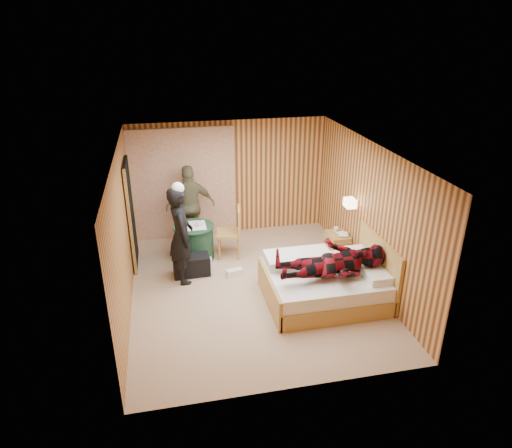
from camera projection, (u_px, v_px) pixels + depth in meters
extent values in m
cube|color=tan|center=(253.00, 288.00, 8.13)|extent=(4.20, 5.00, 0.01)
cube|color=white|center=(252.00, 151.00, 7.12)|extent=(4.20, 5.00, 0.01)
cube|color=#E4AB57|center=(230.00, 178.00, 9.86)|extent=(4.20, 0.02, 2.50)
cube|color=#E4AB57|center=(123.00, 235.00, 7.23)|extent=(0.02, 5.00, 2.50)
cube|color=#E4AB57|center=(369.00, 214.00, 8.03)|extent=(0.02, 5.00, 2.50)
cube|color=beige|center=(183.00, 184.00, 9.63)|extent=(2.20, 0.08, 2.40)
cube|color=black|center=(131.00, 214.00, 8.58)|extent=(0.06, 0.90, 2.05)
cylinder|color=gold|center=(354.00, 203.00, 8.39)|extent=(0.18, 0.04, 0.04)
cube|color=#FFDDB2|center=(350.00, 203.00, 8.37)|extent=(0.18, 0.24, 0.16)
cube|color=#D4AF56|center=(323.00, 292.00, 7.74)|extent=(1.90, 1.52, 0.28)
cube|color=white|center=(324.00, 279.00, 7.64)|extent=(1.84, 1.46, 0.24)
cube|color=#D4AF56|center=(269.00, 292.00, 7.51)|extent=(0.06, 1.52, 0.53)
cube|color=#D4AF56|center=(378.00, 267.00, 7.77)|extent=(0.06, 1.52, 1.04)
cube|color=white|center=(376.00, 275.00, 7.38)|extent=(0.36, 0.52, 0.13)
cube|color=white|center=(358.00, 255.00, 8.02)|extent=(0.36, 0.52, 0.13)
cube|color=white|center=(298.00, 258.00, 7.87)|extent=(1.14, 0.57, 0.17)
cube|color=#D4AF56|center=(337.00, 246.00, 9.09)|extent=(0.37, 0.51, 0.51)
cube|color=#D4AF56|center=(338.00, 238.00, 9.03)|extent=(0.39, 0.53, 0.03)
cylinder|color=#214934|center=(195.00, 243.00, 9.03)|extent=(0.75, 0.75, 0.68)
cylinder|color=#214934|center=(194.00, 227.00, 8.89)|extent=(0.80, 0.80, 0.03)
cube|color=white|center=(194.00, 226.00, 8.88)|extent=(0.53, 0.53, 0.01)
cube|color=#D4AF56|center=(192.00, 226.00, 9.49)|extent=(0.45, 0.45, 0.05)
cube|color=#D4AF56|center=(190.00, 212.00, 9.56)|extent=(0.42, 0.07, 0.46)
cylinder|color=#D4AF56|center=(186.00, 241.00, 9.39)|extent=(0.04, 0.04, 0.43)
cylinder|color=#D4AF56|center=(199.00, 232.00, 9.78)|extent=(0.04, 0.04, 0.43)
cube|color=#D4AF56|center=(229.00, 233.00, 9.06)|extent=(0.54, 0.54, 0.06)
cube|color=#D4AF56|center=(239.00, 220.00, 8.96)|extent=(0.12, 0.47, 0.51)
cylinder|color=#D4AF56|center=(220.00, 241.00, 9.33)|extent=(0.04, 0.04, 0.48)
cylinder|color=#D4AF56|center=(238.00, 249.00, 9.00)|extent=(0.04, 0.04, 0.48)
cube|color=black|center=(192.00, 265.00, 8.49)|extent=(0.68, 0.38, 0.38)
cube|color=white|center=(204.00, 262.00, 8.88)|extent=(0.30, 0.12, 0.13)
cube|color=white|center=(234.00, 273.00, 8.49)|extent=(0.32, 0.18, 0.13)
imported|color=black|center=(181.00, 235.00, 8.04)|extent=(0.49, 0.69, 1.80)
imported|color=#666344|center=(191.00, 206.00, 9.42)|extent=(1.04, 0.49, 1.72)
imported|color=maroon|center=(334.00, 255.00, 7.25)|extent=(0.86, 0.67, 1.77)
imported|color=white|center=(339.00, 235.00, 8.94)|extent=(0.20, 0.25, 0.02)
imported|color=white|center=(339.00, 234.00, 8.93)|extent=(0.24, 0.27, 0.02)
imported|color=white|center=(336.00, 229.00, 9.09)|extent=(0.12, 0.12, 0.09)
imported|color=white|center=(199.00, 224.00, 8.84)|extent=(0.15, 0.15, 0.10)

